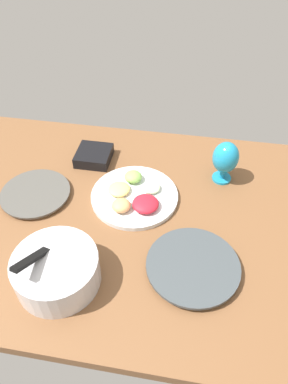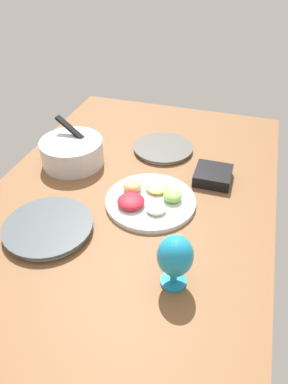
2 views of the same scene
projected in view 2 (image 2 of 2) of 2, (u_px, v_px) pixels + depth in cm
name	position (u px, v px, depth cm)	size (l,w,h in cm)	color
ground_plane	(131.00, 198.00, 135.34)	(160.00, 104.00, 4.00)	brown
dinner_plate_left	(48.00, 228.00, 117.37)	(29.27, 29.27, 2.77)	silver
dinner_plate_right	(163.00, 148.00, 158.20)	(25.99, 25.99, 1.95)	silver
mixing_bowl	(72.00, 151.00, 147.41)	(25.50, 25.50, 17.20)	silver
fruit_platter	(149.00, 199.00, 128.65)	(32.47, 32.47, 5.59)	silver
hurricane_glass_blue	(175.00, 257.00, 95.29)	(9.93, 9.93, 17.28)	#1D8AB6
square_bowl_black	(213.00, 175.00, 139.36)	(13.90, 13.90, 4.52)	black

